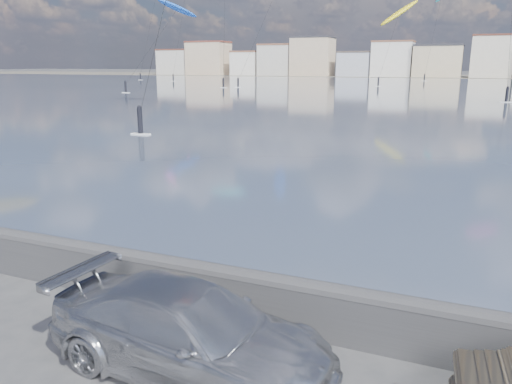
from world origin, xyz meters
TOP-DOWN VIEW (x-y plane):
  - bay_water at (0.00, 91.50)m, footprint 500.00×177.00m
  - far_shore_strip at (0.00, 200.00)m, footprint 500.00×60.00m
  - seawall at (0.00, 2.70)m, footprint 400.00×0.36m
  - far_buildings at (1.31, 186.00)m, footprint 240.79×13.26m
  - car_silver at (1.17, 0.93)m, footprint 4.95×2.34m
  - kitesurfer_11 at (-43.97, 75.36)m, footprint 7.18×15.84m
  - kitesurfer_16 at (-11.13, 116.26)m, footprint 9.30×16.51m

SIDE VIEW (x-z plane):
  - bay_water at x=0.00m, z-range 0.01..0.01m
  - far_shore_strip at x=0.00m, z-range 0.01..0.01m
  - seawall at x=0.00m, z-range 0.04..1.12m
  - car_silver at x=1.17m, z-range 0.00..1.40m
  - far_buildings at x=1.31m, z-range -1.27..13.33m
  - kitesurfer_11 at x=-43.97m, z-range 6.01..21.78m
  - kitesurfer_16 at x=-11.13m, z-range 6.04..25.14m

